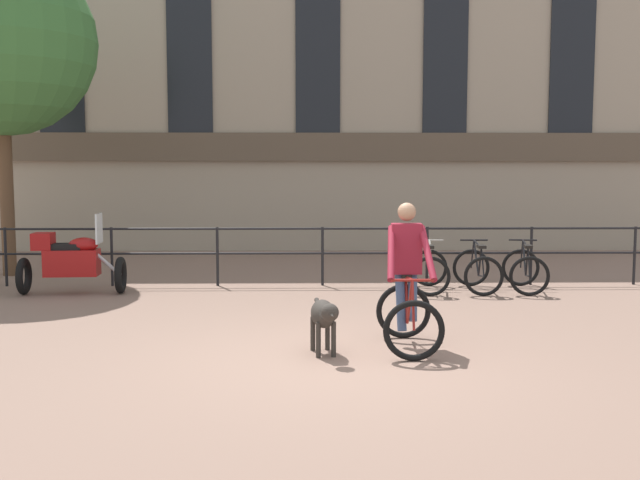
% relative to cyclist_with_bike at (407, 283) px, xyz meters
% --- Properties ---
extents(ground_plane, '(60.00, 60.00, 0.00)m').
position_rel_cyclist_with_bike_xyz_m(ground_plane, '(-0.91, -0.64, -0.76)').
color(ground_plane, '#846656').
extents(canal_railing, '(15.05, 0.05, 1.05)m').
position_rel_cyclist_with_bike_xyz_m(canal_railing, '(-0.91, 4.56, -0.05)').
color(canal_railing, black).
rests_on(canal_railing, ground_plane).
extents(building_facade, '(18.00, 0.72, 9.39)m').
position_rel_cyclist_with_bike_xyz_m(building_facade, '(-0.91, 10.35, 3.91)').
color(building_facade, gray).
rests_on(building_facade, ground_plane).
extents(cyclist_with_bike, '(0.71, 1.19, 1.70)m').
position_rel_cyclist_with_bike_xyz_m(cyclist_with_bike, '(0.00, 0.00, 0.00)').
color(cyclist_with_bike, black).
rests_on(cyclist_with_bike, ground_plane).
extents(dog, '(0.36, 0.92, 0.65)m').
position_rel_cyclist_with_bike_xyz_m(dog, '(-0.99, -0.40, -0.31)').
color(dog, '#332D28').
rests_on(dog, ground_plane).
extents(parked_motorcycle, '(1.74, 0.72, 1.35)m').
position_rel_cyclist_with_bike_xyz_m(parked_motorcycle, '(-5.12, 3.71, -0.20)').
color(parked_motorcycle, black).
rests_on(parked_motorcycle, ground_plane).
extents(parked_bicycle_near_lamp, '(0.81, 1.19, 0.86)m').
position_rel_cyclist_with_bike_xyz_m(parked_bicycle_near_lamp, '(0.91, 3.90, -0.41)').
color(parked_bicycle_near_lamp, black).
rests_on(parked_bicycle_near_lamp, ground_plane).
extents(parked_bicycle_mid_left, '(0.68, 1.12, 0.86)m').
position_rel_cyclist_with_bike_xyz_m(parked_bicycle_mid_left, '(1.73, 3.90, -0.41)').
color(parked_bicycle_mid_left, black).
rests_on(parked_bicycle_mid_left, ground_plane).
extents(parked_bicycle_mid_right, '(0.81, 1.19, 0.86)m').
position_rel_cyclist_with_bike_xyz_m(parked_bicycle_mid_right, '(2.55, 3.90, -0.41)').
color(parked_bicycle_mid_right, black).
rests_on(parked_bicycle_mid_right, ground_plane).
extents(tree_canalside_left, '(3.59, 3.59, 6.29)m').
position_rel_cyclist_with_bike_xyz_m(tree_canalside_left, '(-7.00, 5.90, 3.72)').
color(tree_canalside_left, brown).
rests_on(tree_canalside_left, ground_plane).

